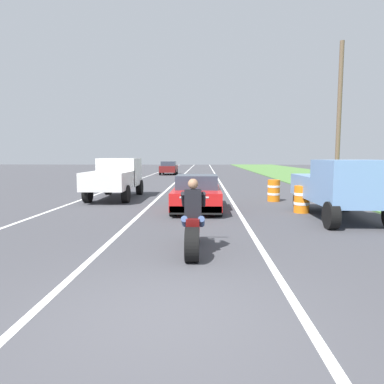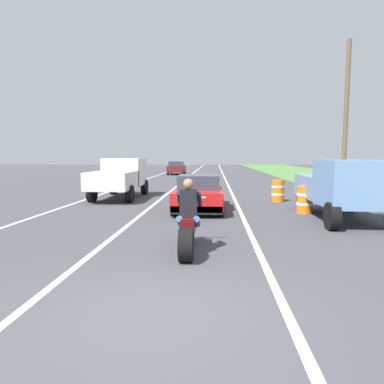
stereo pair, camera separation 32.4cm
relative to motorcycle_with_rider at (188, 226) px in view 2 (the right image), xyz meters
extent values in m
plane|color=#424247|center=(-0.27, -2.94, -0.59)|extent=(160.00, 160.00, 0.00)
cube|color=white|center=(-5.67, 17.06, -0.59)|extent=(0.14, 120.00, 0.01)
cube|color=white|center=(1.53, 17.06, -0.59)|extent=(0.14, 120.00, 0.01)
cube|color=white|center=(-2.07, 17.06, -0.59)|extent=(0.14, 120.00, 0.01)
cube|color=#517F3D|center=(11.65, 17.06, -0.56)|extent=(10.00, 120.00, 0.06)
cylinder|color=black|center=(0.00, -0.60, -0.25)|extent=(0.28, 0.69, 0.69)
cylinder|color=black|center=(0.00, 0.95, -0.28)|extent=(0.12, 0.63, 0.63)
cube|color=#590F0F|center=(0.00, 0.23, 0.02)|extent=(0.28, 1.10, 0.36)
cylinder|color=#B2B2B7|center=(0.00, 0.87, 0.09)|extent=(0.08, 0.36, 0.73)
cylinder|color=#A5A5AA|center=(0.00, 0.85, 0.52)|extent=(0.70, 0.05, 0.05)
cube|color=black|center=(0.00, 0.00, 0.50)|extent=(0.36, 0.24, 0.60)
sphere|color=#9E7051|center=(0.00, 0.00, 0.92)|extent=(0.22, 0.22, 0.22)
cylinder|color=#384C7A|center=(-0.18, 0.03, 0.10)|extent=(0.14, 0.47, 0.32)
cylinder|color=black|center=(-0.22, 0.30, 0.55)|extent=(0.10, 0.51, 0.40)
cylinder|color=#384C7A|center=(0.18, 0.03, 0.10)|extent=(0.14, 0.47, 0.32)
cylinder|color=black|center=(0.22, 0.30, 0.55)|extent=(0.10, 0.51, 0.40)
cube|color=red|center=(-0.04, 6.21, -0.07)|extent=(1.80, 4.30, 0.64)
cube|color=#333D4C|center=(-0.04, 6.01, 0.51)|extent=(1.56, 1.70, 0.52)
cube|color=black|center=(-0.04, 4.16, -0.31)|extent=(1.76, 0.20, 0.28)
cylinder|color=black|center=(-0.84, 7.81, -0.27)|extent=(0.24, 0.64, 0.64)
cylinder|color=black|center=(0.76, 7.81, -0.27)|extent=(0.24, 0.64, 0.64)
cylinder|color=black|center=(-0.84, 4.61, -0.27)|extent=(0.24, 0.64, 0.64)
cylinder|color=black|center=(0.76, 4.61, -0.27)|extent=(0.24, 0.64, 0.64)
cube|color=silver|center=(-4.15, 10.51, 0.69)|extent=(1.90, 2.10, 1.40)
cube|color=#333D4C|center=(-4.15, 10.86, 1.07)|extent=(1.67, 0.29, 0.57)
cube|color=silver|center=(-4.15, 8.26, 0.39)|extent=(1.90, 2.70, 0.80)
cylinder|color=black|center=(-5.02, 11.31, -0.19)|extent=(0.28, 0.80, 0.80)
cylinder|color=black|center=(-3.28, 11.31, -0.19)|extent=(0.28, 0.80, 0.80)
cylinder|color=black|center=(-5.02, 7.96, -0.19)|extent=(0.28, 0.80, 0.80)
cylinder|color=black|center=(-3.28, 7.96, -0.19)|extent=(0.28, 0.80, 0.80)
cube|color=#6B93C6|center=(4.76, 3.39, 0.69)|extent=(1.90, 2.10, 1.40)
cube|color=#333D4C|center=(4.76, 3.04, 1.07)|extent=(1.67, 0.29, 0.57)
cube|color=#6B93C6|center=(4.76, 5.64, 0.39)|extent=(1.90, 2.70, 0.80)
cylinder|color=black|center=(3.89, 2.59, -0.19)|extent=(0.28, 0.80, 0.80)
cylinder|color=black|center=(5.63, 5.94, -0.19)|extent=(0.28, 0.80, 0.80)
cylinder|color=black|center=(3.89, 5.94, -0.19)|extent=(0.28, 0.80, 0.80)
cylinder|color=brown|center=(7.69, 12.32, 3.56)|extent=(0.24, 0.24, 8.31)
cylinder|color=orange|center=(3.86, 5.51, -0.09)|extent=(0.56, 0.56, 1.00)
cylinder|color=white|center=(3.86, 5.51, 0.11)|extent=(0.58, 0.58, 0.10)
cylinder|color=white|center=(3.86, 5.51, -0.24)|extent=(0.58, 0.58, 0.10)
cylinder|color=orange|center=(3.47, 8.73, -0.09)|extent=(0.56, 0.56, 1.00)
cylinder|color=white|center=(3.47, 8.73, 0.11)|extent=(0.58, 0.58, 0.10)
cylinder|color=white|center=(3.47, 8.73, -0.24)|extent=(0.58, 0.58, 0.10)
cube|color=maroon|center=(-3.77, 31.76, 0.06)|extent=(1.76, 4.00, 0.70)
cube|color=#333D4C|center=(-3.77, 31.56, 0.66)|extent=(1.56, 2.00, 0.50)
cylinder|color=black|center=(-4.57, 33.16, -0.29)|extent=(0.20, 0.60, 0.60)
cylinder|color=black|center=(-2.97, 33.16, -0.29)|extent=(0.20, 0.60, 0.60)
cylinder|color=black|center=(-4.57, 30.36, -0.29)|extent=(0.20, 0.60, 0.60)
cylinder|color=black|center=(-2.97, 30.36, -0.29)|extent=(0.20, 0.60, 0.60)
camera|label=1|loc=(0.23, -7.28, 1.50)|focal=32.20mm
camera|label=2|loc=(0.55, -7.26, 1.50)|focal=32.20mm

